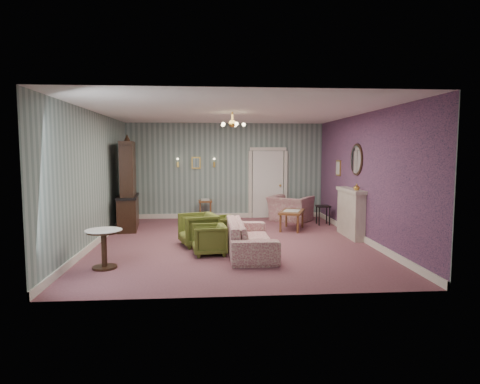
{
  "coord_description": "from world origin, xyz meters",
  "views": [
    {
      "loc": [
        -0.54,
        -9.13,
        2.03
      ],
      "look_at": [
        0.2,
        0.4,
        1.1
      ],
      "focal_mm": 30.86,
      "sensor_mm": 36.0,
      "label": 1
    }
  ],
  "objects": [
    {
      "name": "ceiling",
      "position": [
        0.0,
        0.0,
        2.9
      ],
      "size": [
        7.0,
        7.0,
        0.0
      ],
      "primitive_type": "plane",
      "rotation": [
        3.14,
        0.0,
        0.0
      ],
      "color": "white",
      "rests_on": "ground"
    },
    {
      "name": "mantel_vase",
      "position": [
        2.84,
        0.0,
        1.23
      ],
      "size": [
        0.15,
        0.15,
        0.15
      ],
      "primitive_type": "imported",
      "color": "gold",
      "rests_on": "fireplace"
    },
    {
      "name": "wall_right",
      "position": [
        3.0,
        0.0,
        1.45
      ],
      "size": [
        0.0,
        7.0,
        7.0
      ],
      "primitive_type": "plane",
      "rotation": [
        1.57,
        0.0,
        -1.57
      ],
      "color": "slate",
      "rests_on": "ground"
    },
    {
      "name": "side_table_black",
      "position": [
        2.65,
        2.03,
        0.27
      ],
      "size": [
        0.36,
        0.36,
        0.54
      ],
      "primitive_type": null,
      "rotation": [
        0.0,
        0.0,
        -0.01
      ],
      "color": "black",
      "rests_on": "floor"
    },
    {
      "name": "nesting_table",
      "position": [
        -0.63,
        3.05,
        0.33
      ],
      "size": [
        0.41,
        0.51,
        0.65
      ],
      "primitive_type": null,
      "rotation": [
        0.0,
        0.0,
        0.03
      ],
      "color": "brown",
      "rests_on": "floor"
    },
    {
      "name": "framed_print",
      "position": [
        2.97,
        1.75,
        1.6
      ],
      "size": [
        0.04,
        0.34,
        0.42
      ],
      "primitive_type": null,
      "color": "gold",
      "rests_on": "wall_right"
    },
    {
      "name": "olive_chair_c",
      "position": [
        -0.26,
        -0.09,
        0.34
      ],
      "size": [
        0.79,
        0.82,
        0.68
      ],
      "primitive_type": "imported",
      "rotation": [
        0.0,
        0.0,
        -1.26
      ],
      "color": "#565E20",
      "rests_on": "floor"
    },
    {
      "name": "coffee_table",
      "position": [
        1.64,
        1.38,
        0.25
      ],
      "size": [
        0.87,
        1.12,
        0.5
      ],
      "primitive_type": null,
      "rotation": [
        0.0,
        0.0,
        -0.37
      ],
      "color": "brown",
      "rests_on": "floor"
    },
    {
      "name": "wall_front",
      "position": [
        0.0,
        -3.5,
        1.45
      ],
      "size": [
        6.0,
        0.0,
        6.0
      ],
      "primitive_type": "plane",
      "rotation": [
        -1.57,
        0.0,
        0.0
      ],
      "color": "slate",
      "rests_on": "ground"
    },
    {
      "name": "olive_chair_b",
      "position": [
        -0.76,
        -0.25,
        0.39
      ],
      "size": [
        0.89,
        0.92,
        0.77
      ],
      "primitive_type": "imported",
      "rotation": [
        0.0,
        0.0,
        -1.28
      ],
      "color": "#565E20",
      "rests_on": "floor"
    },
    {
      "name": "wall_right_floral",
      "position": [
        2.98,
        0.0,
        1.45
      ],
      "size": [
        0.0,
        7.0,
        7.0
      ],
      "primitive_type": "plane",
      "rotation": [
        1.57,
        0.0,
        -1.57
      ],
      "color": "#A45279",
      "rests_on": "ground"
    },
    {
      "name": "dresser",
      "position": [
        -2.65,
        1.85,
        1.22
      ],
      "size": [
        0.67,
        1.51,
        2.44
      ],
      "primitive_type": null,
      "rotation": [
        0.0,
        0.0,
        0.11
      ],
      "color": "black",
      "rests_on": "floor"
    },
    {
      "name": "fireplace",
      "position": [
        2.86,
        0.4,
        0.58
      ],
      "size": [
        0.3,
        1.4,
        1.16
      ],
      "primitive_type": null,
      "color": "beige",
      "rests_on": "floor"
    },
    {
      "name": "sofa_chintz",
      "position": [
        0.3,
        -0.99,
        0.44
      ],
      "size": [
        0.66,
        2.24,
        0.88
      ],
      "primitive_type": "imported",
      "rotation": [
        0.0,
        0.0,
        1.57
      ],
      "color": "#913A4F",
      "rests_on": "floor"
    },
    {
      "name": "wall_left",
      "position": [
        -3.0,
        0.0,
        1.45
      ],
      "size": [
        0.0,
        7.0,
        7.0
      ],
      "primitive_type": "plane",
      "rotation": [
        1.57,
        0.0,
        1.57
      ],
      "color": "slate",
      "rests_on": "ground"
    },
    {
      "name": "floor",
      "position": [
        0.0,
        0.0,
        0.0
      ],
      "size": [
        7.0,
        7.0,
        0.0
      ],
      "primitive_type": "plane",
      "color": "#814B55",
      "rests_on": "ground"
    },
    {
      "name": "oval_mirror",
      "position": [
        2.96,
        0.4,
        1.85
      ],
      "size": [
        0.04,
        0.76,
        0.84
      ],
      "primitive_type": null,
      "color": "white",
      "rests_on": "wall_right"
    },
    {
      "name": "wall_back",
      "position": [
        0.0,
        3.5,
        1.45
      ],
      "size": [
        6.0,
        0.0,
        6.0
      ],
      "primitive_type": "plane",
      "rotation": [
        1.57,
        0.0,
        0.0
      ],
      "color": "slate",
      "rests_on": "ground"
    },
    {
      "name": "chandelier",
      "position": [
        0.0,
        0.0,
        2.63
      ],
      "size": [
        0.56,
        0.56,
        0.36
      ],
      "primitive_type": null,
      "color": "gold",
      "rests_on": "ceiling"
    },
    {
      "name": "olive_chair_a",
      "position": [
        -0.53,
        -1.06,
        0.33
      ],
      "size": [
        0.66,
        0.7,
        0.66
      ],
      "primitive_type": "imported",
      "rotation": [
        0.0,
        0.0,
        -1.47
      ],
      "color": "#565E20",
      "rests_on": "floor"
    },
    {
      "name": "sconce_left",
      "position": [
        -1.45,
        3.44,
        1.7
      ],
      "size": [
        0.16,
        0.12,
        0.3
      ],
      "primitive_type": null,
      "color": "gold",
      "rests_on": "wall_back"
    },
    {
      "name": "pedestal_table",
      "position": [
        -2.36,
        -1.91,
        0.35
      ],
      "size": [
        0.7,
        0.7,
        0.69
      ],
      "primitive_type": null,
      "rotation": [
        0.0,
        0.0,
        0.11
      ],
      "color": "black",
      "rests_on": "floor"
    },
    {
      "name": "sconce_right",
      "position": [
        -0.35,
        3.44,
        1.7
      ],
      "size": [
        0.16,
        0.12,
        0.3
      ],
      "primitive_type": null,
      "color": "gold",
      "rests_on": "wall_back"
    },
    {
      "name": "gilt_mirror_back",
      "position": [
        -0.9,
        3.46,
        1.7
      ],
      "size": [
        0.28,
        0.06,
        0.36
      ],
      "primitive_type": null,
      "color": "gold",
      "rests_on": "wall_back"
    },
    {
      "name": "wingback_chair",
      "position": [
        1.87,
        2.75,
        0.49
      ],
      "size": [
        1.35,
        1.26,
        0.99
      ],
      "primitive_type": "imported",
      "rotation": [
        0.0,
        0.0,
        2.51
      ],
      "color": "#913A4F",
      "rests_on": "floor"
    },
    {
      "name": "door",
      "position": [
        1.3,
        3.46,
        1.08
      ],
      "size": [
        1.12,
        0.12,
        2.16
      ],
      "primitive_type": null,
      "color": "white",
      "rests_on": "floor"
    },
    {
      "name": "burgundy_cushion",
      "position": [
        1.82,
        2.6,
        0.48
      ],
      "size": [
        0.41,
        0.28,
        0.39
      ],
      "primitive_type": "cube",
      "rotation": [
        0.17,
        0.0,
        -0.35
      ],
      "color": "maroon",
      "rests_on": "wingback_chair"
    }
  ]
}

